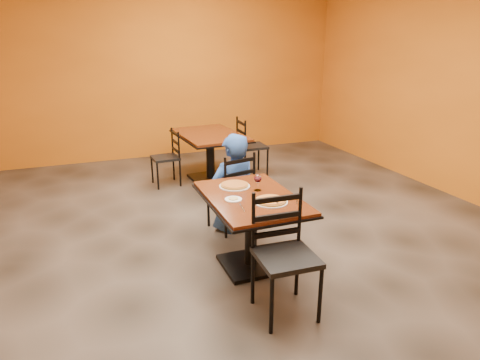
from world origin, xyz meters
name	(u,v)px	position (x,y,z in m)	size (l,w,h in m)	color
floor	(233,244)	(0.00, 0.00, 0.00)	(7.00, 8.00, 0.01)	black
wall_back	(157,76)	(0.00, 4.00, 1.50)	(7.00, 0.01, 3.00)	#C86B16
table_main	(251,215)	(0.00, -0.50, 0.56)	(0.83, 1.23, 0.75)	#59270E
table_second	(210,145)	(0.45, 2.26, 0.56)	(1.01, 1.42, 0.75)	#59270E
chair_main_near	(286,258)	(-0.03, -1.29, 0.51)	(0.46, 0.46, 1.01)	black
chair_main_far	(231,191)	(0.12, 0.42, 0.48)	(0.43, 0.43, 0.95)	black
chair_second_left	(165,158)	(-0.27, 2.26, 0.42)	(0.38, 0.38, 0.85)	black
chair_second_right	(252,147)	(1.17, 2.26, 0.48)	(0.43, 0.43, 0.95)	black
diner	(233,182)	(0.16, 0.42, 0.58)	(0.58, 0.38, 1.15)	navy
plate_main	(271,202)	(0.10, -0.72, 0.76)	(0.31, 0.31, 0.01)	white
pizza_main	(271,200)	(0.10, -0.72, 0.77)	(0.28, 0.28, 0.02)	#932E0A
plate_far	(235,186)	(-0.06, -0.20, 0.76)	(0.31, 0.31, 0.01)	white
pizza_far	(235,185)	(-0.06, -0.20, 0.77)	(0.28, 0.28, 0.02)	#B16622
side_plate	(233,199)	(-0.19, -0.54, 0.76)	(0.16, 0.16, 0.01)	white
dip	(233,198)	(-0.19, -0.54, 0.76)	(0.09, 0.09, 0.01)	tan
wine_glass	(258,182)	(0.12, -0.38, 0.84)	(0.08, 0.08, 0.18)	white
fork	(242,208)	(-0.19, -0.74, 0.75)	(0.01, 0.19, 0.00)	silver
knife	(297,200)	(0.34, -0.76, 0.75)	(0.01, 0.21, 0.00)	silver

